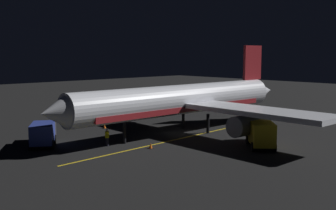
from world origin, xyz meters
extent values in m
cube|color=black|center=(0.00, 0.00, -0.10)|extent=(180.00, 180.00, 0.20)
cube|color=gold|center=(-2.19, 4.00, 0.00)|extent=(1.63, 26.62, 0.01)
cylinder|color=silver|center=(0.00, 0.00, 3.97)|extent=(3.94, 29.41, 3.41)
cube|color=maroon|center=(0.00, 0.00, 3.03)|extent=(3.69, 25.00, 0.61)
cone|color=silver|center=(0.28, 15.70, 3.97)|extent=(3.39, 2.79, 3.34)
cone|color=silver|center=(-0.29, -16.21, 3.97)|extent=(3.15, 4.15, 3.07)
cube|color=maroon|center=(-0.25, -13.67, 7.99)|extent=(0.42, 3.61, 4.64)
cube|color=silver|center=(-9.70, -1.29, 3.46)|extent=(16.02, 5.09, 0.50)
cylinder|color=slate|center=(-8.88, -0.11, 2.06)|extent=(2.16, 3.24, 2.10)
cube|color=silver|center=(9.65, -1.64, 3.46)|extent=(16.02, 5.09, 0.50)
cylinder|color=slate|center=(8.87, -0.43, 2.06)|extent=(2.16, 3.24, 2.10)
cylinder|color=black|center=(0.15, 8.07, 1.13)|extent=(0.37, 0.37, 2.26)
cylinder|color=black|center=(-2.09, -2.43, 1.13)|extent=(0.37, 0.37, 2.26)
cylinder|color=black|center=(2.00, -2.50, 1.13)|extent=(0.37, 0.37, 2.26)
cube|color=navy|center=(4.57, 14.85, 1.41)|extent=(4.39, 3.87, 1.91)
cube|color=#38383D|center=(6.95, 13.30, 1.20)|extent=(2.60, 2.65, 1.50)
cylinder|color=black|center=(5.71, 14.11, 0.45)|extent=(2.01, 2.43, 0.90)
cylinder|color=black|center=(3.43, 15.59, 0.45)|extent=(2.01, 2.43, 0.90)
cube|color=gold|center=(-10.61, -0.52, 1.54)|extent=(4.72, 4.77, 2.18)
cube|color=#38383D|center=(-8.38, -2.82, 1.20)|extent=(2.69, 2.68, 1.50)
cylinder|color=black|center=(-9.49, -1.68, 0.45)|extent=(2.29, 2.25, 0.90)
cylinder|color=black|center=(-11.73, 0.64, 0.45)|extent=(2.29, 2.25, 0.90)
cylinder|color=black|center=(0.42, 10.03, 0.42)|extent=(0.32, 0.32, 0.85)
cylinder|color=yellow|center=(0.42, 10.03, 1.18)|extent=(0.40, 0.40, 0.65)
sphere|color=tan|center=(0.42, 10.03, 1.62)|extent=(0.24, 0.24, 0.24)
cone|color=#EA590F|center=(8.68, 4.62, 0.28)|extent=(0.36, 0.36, 0.55)
cube|color=black|center=(8.68, 4.62, 0.01)|extent=(0.50, 0.50, 0.03)
cone|color=#EA590F|center=(-3.38, 7.55, 0.28)|extent=(0.36, 0.36, 0.55)
cube|color=black|center=(-3.38, 7.55, 0.01)|extent=(0.50, 0.50, 0.03)
camera|label=1|loc=(-32.86, 33.20, 9.23)|focal=43.62mm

